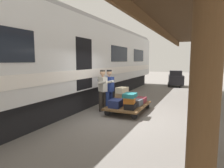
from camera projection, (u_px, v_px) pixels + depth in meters
The scene contains 17 objects.
ground_plane at pixel (126, 118), 6.99m from camera, with size 60.00×60.00×0.00m, color slate.
platform_canopy at pixel (202, 20), 5.60m from camera, with size 3.20×16.47×3.56m.
train_car at pixel (55, 61), 8.09m from camera, with size 3.02×20.70×4.00m.
luggage_cart at pixel (128, 106), 7.75m from camera, with size 1.34×2.15×0.30m.
suitcase_slate_roller at pixel (136, 102), 7.60m from camera, with size 0.47×0.46×0.24m, color #4C515B.
suitcase_maroon_trunk at pixel (127, 99), 8.39m from camera, with size 0.38×0.63×0.18m, color maroon.
suitcase_red_plastic at pixel (122, 101), 7.85m from camera, with size 0.52×0.64×0.22m, color #AD231E.
suitcase_burgundy_valise at pixel (140, 100), 8.13m from camera, with size 0.48×0.52×0.22m, color maroon.
suitcase_black_hardshell at pixel (131, 106), 7.07m from camera, with size 0.38×0.55×0.21m, color black.
suitcase_navy_fabric at pixel (116, 103), 7.32m from camera, with size 0.43×0.61×0.29m, color navy.
suitcase_tan_vintage at pixel (122, 96), 7.86m from camera, with size 0.38×0.49×0.24m, color tan.
suitcase_cream_canvas at pixel (122, 90), 7.80m from camera, with size 0.34×0.50×0.24m, color beige.
suitcase_orange_carryall at pixel (129, 100), 7.03m from camera, with size 0.38×0.40×0.23m, color #CC6B23.
suitcase_teal_softside at pixel (130, 95), 6.97m from camera, with size 0.43×0.53×0.15m, color #1E666B.
porter_in_overalls at pixel (109, 89), 7.90m from camera, with size 0.73×0.55×1.70m.
porter_by_door at pixel (103, 89), 7.79m from camera, with size 0.74×0.61×1.70m.
baggage_tug at pixel (176, 79), 15.31m from camera, with size 1.38×1.87×1.30m.
Camera 1 is at (-2.41, 6.37, 2.08)m, focal length 30.56 mm.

